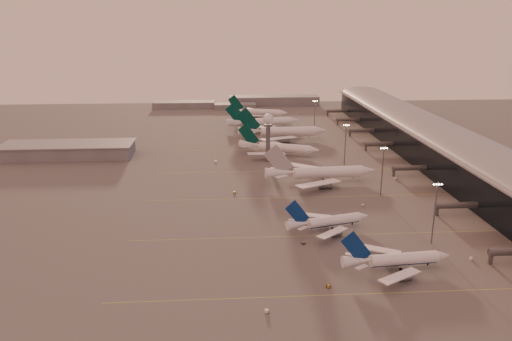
{
  "coord_description": "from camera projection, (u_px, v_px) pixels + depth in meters",
  "views": [
    {
      "loc": [
        -21.68,
        -171.99,
        83.18
      ],
      "look_at": [
        -5.55,
        70.19,
        9.56
      ],
      "focal_mm": 35.0,
      "sensor_mm": 36.0,
      "label": 1
    }
  ],
  "objects": [
    {
      "name": "gsv_catering_a",
      "position": [
        472.0,
        255.0,
        179.43
      ],
      "size": [
        5.14,
        3.29,
        3.89
      ],
      "color": "silver",
      "rests_on": "ground"
    },
    {
      "name": "mast_a",
      "position": [
        435.0,
        210.0,
        189.44
      ],
      "size": [
        3.6,
        0.56,
        25.0
      ],
      "color": "#53555A",
      "rests_on": "ground"
    },
    {
      "name": "greentail_a",
      "position": [
        279.0,
        149.0,
        319.34
      ],
      "size": [
        51.08,
        40.53,
        19.37
      ],
      "color": "white",
      "rests_on": "ground"
    },
    {
      "name": "gsv_tug_near",
      "position": [
        328.0,
        286.0,
        161.31
      ],
      "size": [
        2.56,
        3.42,
        0.87
      ],
      "color": "#BF8B16",
      "rests_on": "ground"
    },
    {
      "name": "narrowbody_mid",
      "position": [
        328.0,
        223.0,
        205.36
      ],
      "size": [
        37.12,
        29.23,
        14.82
      ],
      "color": "white",
      "rests_on": "ground"
    },
    {
      "name": "radar_tower",
      "position": [
        268.0,
        128.0,
        298.56
      ],
      "size": [
        6.4,
        6.4,
        31.1
      ],
      "color": "#53555A",
      "rests_on": "ground"
    },
    {
      "name": "gsv_truck_d",
      "position": [
        215.0,
        161.0,
        302.85
      ],
      "size": [
        3.02,
        5.46,
        2.09
      ],
      "color": "silver",
      "rests_on": "ground"
    },
    {
      "name": "distant_horizon",
      "position": [
        247.0,
        102.0,
        499.23
      ],
      "size": [
        165.0,
        37.5,
        9.0
      ],
      "color": "slate",
      "rests_on": "ground"
    },
    {
      "name": "gsv_tug_mid",
      "position": [
        303.0,
        243.0,
        192.39
      ],
      "size": [
        3.34,
        3.57,
        0.88
      ],
      "color": "#525457",
      "rests_on": "ground"
    },
    {
      "name": "ground",
      "position": [
        283.0,
        248.0,
        189.74
      ],
      "size": [
        700.0,
        700.0,
        0.0
      ],
      "primitive_type": "plane",
      "color": "#585555",
      "rests_on": "ground"
    },
    {
      "name": "greentail_d",
      "position": [
        258.0,
        113.0,
        441.36
      ],
      "size": [
        52.38,
        41.73,
        19.49
      ],
      "color": "white",
      "rests_on": "ground"
    },
    {
      "name": "taxiway_markings",
      "position": [
        330.0,
        196.0,
        245.12
      ],
      "size": [
        180.0,
        185.25,
        0.02
      ],
      "color": "gold",
      "rests_on": "ground"
    },
    {
      "name": "greentail_b",
      "position": [
        283.0,
        134.0,
        360.15
      ],
      "size": [
        65.4,
        52.77,
        23.75
      ],
      "color": "white",
      "rests_on": "ground"
    },
    {
      "name": "hangar",
      "position": [
        68.0,
        150.0,
        314.53
      ],
      "size": [
        82.0,
        27.0,
        8.5
      ],
      "color": "slate",
      "rests_on": "ground"
    },
    {
      "name": "gsv_truck_a",
      "position": [
        268.0,
        310.0,
        147.07
      ],
      "size": [
        5.89,
        2.48,
        2.32
      ],
      "color": "silver",
      "rests_on": "ground"
    },
    {
      "name": "gsv_tug_hangar",
      "position": [
        308.0,
        148.0,
        334.26
      ],
      "size": [
        3.38,
        2.58,
        0.85
      ],
      "color": "#525457",
      "rests_on": "ground"
    },
    {
      "name": "gsv_truck_c",
      "position": [
        235.0,
        191.0,
        248.53
      ],
      "size": [
        5.64,
        3.28,
        2.15
      ],
      "color": "#BF8B16",
      "rests_on": "ground"
    },
    {
      "name": "mast_b",
      "position": [
        382.0,
        169.0,
        241.77
      ],
      "size": [
        3.6,
        0.56,
        25.0
      ],
      "color": "#53555A",
      "rests_on": "ground"
    },
    {
      "name": "widebody_white",
      "position": [
        321.0,
        175.0,
        265.97
      ],
      "size": [
        60.42,
        48.28,
        21.24
      ],
      "color": "white",
      "rests_on": "ground"
    },
    {
      "name": "terminal",
      "position": [
        440.0,
        146.0,
        298.67
      ],
      "size": [
        57.0,
        362.0,
        23.04
      ],
      "color": "black",
      "rests_on": "ground"
    },
    {
      "name": "mast_d",
      "position": [
        315.0,
        115.0,
        379.77
      ],
      "size": [
        3.6,
        0.56,
        25.0
      ],
      "color": "#53555A",
      "rests_on": "ground"
    },
    {
      "name": "gsv_catering_b",
      "position": [
        396.0,
        176.0,
        269.5
      ],
      "size": [
        5.93,
        3.12,
        4.71
      ],
      "color": "silver",
      "rests_on": "ground"
    },
    {
      "name": "mast_c",
      "position": [
        345.0,
        142.0,
        293.97
      ],
      "size": [
        3.6,
        0.56,
        25.0
      ],
      "color": "#53555A",
      "rests_on": "ground"
    },
    {
      "name": "greentail_c",
      "position": [
        263.0,
        124.0,
        396.82
      ],
      "size": [
        58.97,
        47.22,
        21.58
      ],
      "color": "white",
      "rests_on": "ground"
    },
    {
      "name": "gsv_truck_b",
      "position": [
        364.0,
        204.0,
        231.47
      ],
      "size": [
        5.02,
        2.05,
        2.0
      ],
      "color": "silver",
      "rests_on": "ground"
    },
    {
      "name": "narrowbody_near",
      "position": [
        396.0,
        261.0,
        172.24
      ],
      "size": [
        39.99,
        31.82,
        15.62
      ],
      "color": "white",
      "rests_on": "ground"
    }
  ]
}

